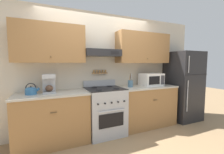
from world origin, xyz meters
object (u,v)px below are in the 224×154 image
(coffee_maker, at_px, (49,84))
(utensil_crock, at_px, (130,83))
(stove_range, at_px, (105,111))
(refrigerator, at_px, (183,86))
(tea_kettle, at_px, (31,90))
(microwave, at_px, (151,79))

(coffee_maker, xyz_separation_m, utensil_crock, (1.67, -0.03, -0.08))
(stove_range, xyz_separation_m, refrigerator, (2.18, -0.03, 0.39))
(refrigerator, height_order, utensil_crock, refrigerator)
(stove_range, relative_size, refrigerator, 0.62)
(stove_range, distance_m, tea_kettle, 1.42)
(microwave, bearing_deg, stove_range, -177.47)
(refrigerator, distance_m, utensil_crock, 1.56)
(tea_kettle, relative_size, utensil_crock, 0.77)
(stove_range, height_order, coffee_maker, coffee_maker)
(stove_range, height_order, tea_kettle, tea_kettle)
(utensil_crock, bearing_deg, coffee_maker, 179.13)
(refrigerator, xyz_separation_m, utensil_crock, (-1.55, 0.07, 0.14))
(stove_range, bearing_deg, microwave, 2.53)
(microwave, bearing_deg, utensil_crock, -178.25)
(refrigerator, bearing_deg, tea_kettle, 178.87)
(tea_kettle, xyz_separation_m, utensil_crock, (1.95, 0.00, 0.01))
(microwave, distance_m, utensil_crock, 0.59)
(refrigerator, bearing_deg, utensil_crock, 177.45)
(stove_range, distance_m, microwave, 1.35)
(tea_kettle, relative_size, coffee_maker, 0.69)
(refrigerator, height_order, tea_kettle, refrigerator)
(tea_kettle, bearing_deg, microwave, 0.40)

